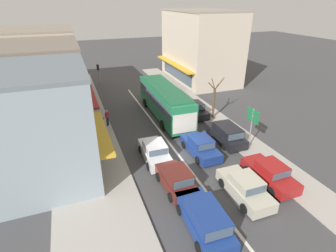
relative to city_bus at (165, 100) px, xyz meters
The scene contains 22 objects.
ground_plane 8.10m from the city_bus, 101.94° to the right, with size 140.00×140.00×0.00m, color #3F3F42.
lane_centre_line 4.47m from the city_bus, 113.72° to the right, with size 0.20×28.00×0.01m, color silver.
sidewalk_left 8.79m from the city_bus, 168.53° to the right, with size 5.20×44.00×0.14m, color #A39E96.
kerb_right 5.21m from the city_bus, 20.52° to the right, with size 2.80×44.00×0.12m, color #A39E96.
shopfront_corner_near 13.74m from the city_bus, 150.21° to the right, with size 8.91×7.87×7.64m.
shopfront_mid_block 12.16m from the city_bus, behind, with size 9.05×9.20×7.86m.
shopfront_far_end 16.68m from the city_bus, 135.62° to the left, with size 8.94×9.19×8.27m.
building_right_far 15.58m from the city_bus, 49.79° to the left, with size 8.49×13.16×10.00m.
city_bus is the anchor object (origin of this frame).
sedan_adjacent_lane_trail 13.70m from the city_bus, 88.35° to the right, with size 1.93×4.22×1.47m.
sedan_adjacent_lane_lead 8.18m from the city_bus, 89.30° to the right, with size 1.95×4.23×1.47m.
hatchback_behind_bus_mid 11.95m from the city_bus, 106.40° to the right, with size 1.90×3.74×1.54m.
sedan_queue_gap_filler 8.46m from the city_bus, 115.30° to the right, with size 2.00×4.25×1.47m.
wagon_queue_far_back 15.52m from the city_bus, 102.09° to the right, with size 2.07×4.57×1.58m.
parked_sedan_kerb_front 13.34m from the city_bus, 77.50° to the right, with size 1.93×4.21×1.47m.
parked_wagon_kerb_second 7.78m from the city_bus, 66.08° to the right, with size 2.02×4.54×1.58m.
parked_sedan_kerb_third 3.40m from the city_bus, 14.95° to the right, with size 1.95×4.23×1.47m.
traffic_light_downstreet 10.18m from the city_bus, 123.34° to the left, with size 0.33×0.24×4.20m.
directional_road_sign 9.80m from the city_bus, 64.33° to the right, with size 0.10×1.40×3.60m.
street_tree_right 5.07m from the city_bus, 26.82° to the right, with size 1.79×1.48×4.30m.
pedestrian_with_handbag_near 7.01m from the city_bus, 162.75° to the right, with size 0.35×0.65×1.63m.
pedestrian_browsing_midblock 6.17m from the city_bus, behind, with size 0.40×0.46×1.63m.
Camera 1 is at (-7.10, -16.46, 11.34)m, focal length 28.00 mm.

